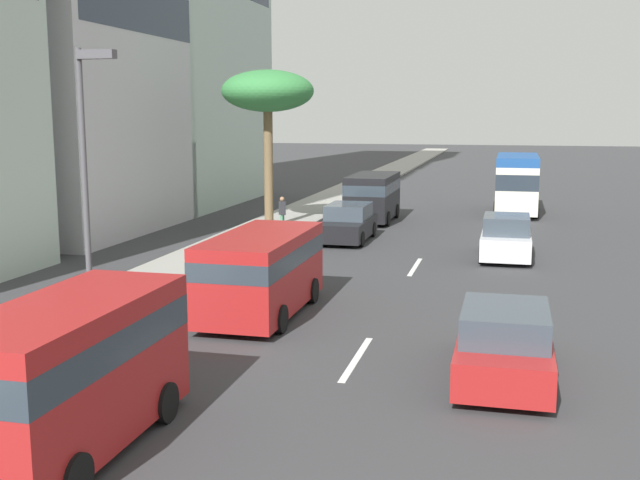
% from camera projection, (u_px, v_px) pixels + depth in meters
% --- Properties ---
extents(ground_plane, '(198.00, 198.00, 0.00)m').
position_uv_depth(ground_plane, '(436.00, 233.00, 34.91)').
color(ground_plane, '#38383A').
extents(sidewalk_right, '(162.00, 3.29, 0.15)m').
position_uv_depth(sidewalk_right, '(276.00, 226.00, 36.71)').
color(sidewalk_right, '#9E9B93').
rests_on(sidewalk_right, ground_plane).
extents(lane_stripe_mid, '(3.20, 0.16, 0.01)m').
position_uv_depth(lane_stripe_mid, '(357.00, 359.00, 17.14)').
color(lane_stripe_mid, silver).
rests_on(lane_stripe_mid, ground_plane).
extents(lane_stripe_far, '(3.20, 0.16, 0.01)m').
position_uv_depth(lane_stripe_far, '(415.00, 267.00, 27.32)').
color(lane_stripe_far, silver).
rests_on(lane_stripe_far, ground_plane).
extents(car_lead, '(4.40, 1.91, 1.56)m').
position_uv_depth(car_lead, '(348.00, 223.00, 32.87)').
color(car_lead, black).
rests_on(car_lead, ground_plane).
extents(car_second, '(4.41, 1.94, 1.54)m').
position_uv_depth(car_second, '(504.00, 344.00, 15.78)').
color(car_second, '#A51E1E').
rests_on(car_second, ground_plane).
extents(van_third, '(5.31, 2.23, 2.21)m').
position_uv_depth(van_third, '(262.00, 268.00, 20.70)').
color(van_third, '#A51E1E').
rests_on(van_third, ground_plane).
extents(car_fourth, '(4.06, 1.87, 1.65)m').
position_uv_depth(car_fourth, '(506.00, 238.00, 28.80)').
color(car_fourth, silver).
rests_on(car_fourth, ground_plane).
extents(van_fifth, '(5.02, 2.19, 2.36)m').
position_uv_depth(van_fifth, '(373.00, 195.00, 38.61)').
color(van_fifth, black).
rests_on(van_fifth, ground_plane).
extents(minibus_sixth, '(6.41, 2.28, 3.15)m').
position_uv_depth(minibus_sixth, '(517.00, 182.00, 41.58)').
color(minibus_sixth, silver).
rests_on(minibus_sixth, ground_plane).
extents(van_seventh, '(4.90, 2.05, 2.47)m').
position_uv_depth(van_seventh, '(70.00, 368.00, 12.23)').
color(van_seventh, '#A51E1E').
rests_on(van_seventh, ground_plane).
extents(pedestrian_near_lamp, '(0.39, 0.37, 1.57)m').
position_uv_depth(pedestrian_near_lamp, '(282.00, 213.00, 34.33)').
color(pedestrian_near_lamp, '#4C8C66').
rests_on(pedestrian_near_lamp, sidewalk_right).
extents(palm_tree, '(4.20, 4.20, 7.19)m').
position_uv_depth(palm_tree, '(268.00, 93.00, 34.84)').
color(palm_tree, brown).
rests_on(palm_tree, sidewalk_right).
extents(street_lamp, '(0.24, 0.97, 6.71)m').
position_uv_depth(street_lamp, '(88.00, 162.00, 17.67)').
color(street_lamp, '#4C4C51').
rests_on(street_lamp, sidewalk_right).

